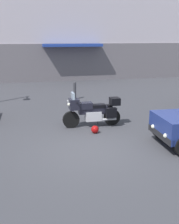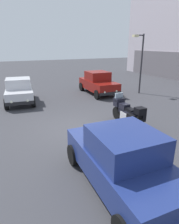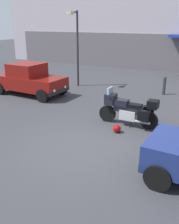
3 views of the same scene
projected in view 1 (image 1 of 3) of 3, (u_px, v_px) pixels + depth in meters
ground_plane at (92, 149)px, 8.97m from camera, size 80.00×80.00×0.00m
building_facade_rear at (46, 7)px, 21.73m from camera, size 32.23×3.40×11.00m
motorcycle at (93, 111)px, 11.01m from camera, size 2.26×0.76×1.36m
helmet at (95, 129)px, 10.35m from camera, size 0.28×0.28×0.28m
bollard_curbside at (75, 90)px, 15.75m from camera, size 0.16×0.16×0.98m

